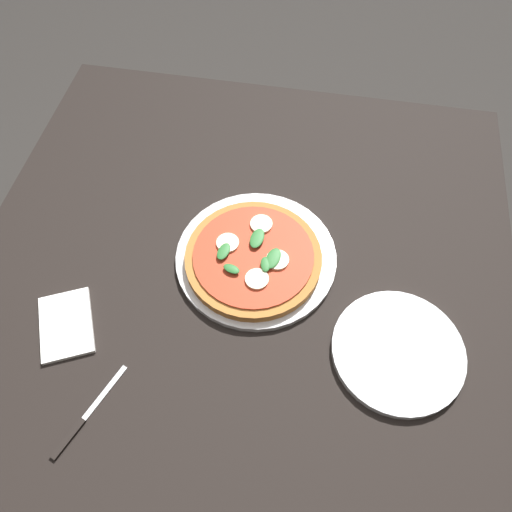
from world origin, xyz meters
name	(u,v)px	position (x,y,z in m)	size (l,w,h in m)	color
ground_plane	(245,397)	(0.00, 0.00, 0.00)	(6.00, 6.00, 0.00)	#2D2B28
dining_table	(239,305)	(0.00, 0.00, 0.63)	(1.12, 1.04, 0.73)	black
serving_tray	(256,257)	(-0.05, 0.03, 0.73)	(0.31, 0.31, 0.01)	silver
pizza	(253,257)	(-0.04, 0.02, 0.75)	(0.26, 0.26, 0.03)	#B27033
plate_white	(398,351)	(0.09, 0.30, 0.74)	(0.23, 0.23, 0.01)	white
napkin	(66,325)	(0.14, -0.28, 0.73)	(0.13, 0.09, 0.01)	white
knife	(81,422)	(0.30, -0.20, 0.73)	(0.17, 0.07, 0.01)	black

